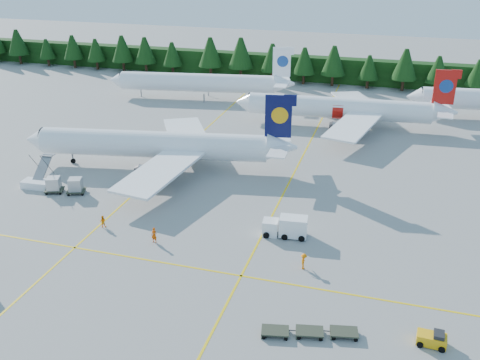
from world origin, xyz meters
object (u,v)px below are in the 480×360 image
(airliner_navy, at_px, (149,145))
(airstairs, at_px, (38,181))
(baggage_tug, at_px, (432,339))
(airliner_red, at_px, (335,108))
(service_truck, at_px, (285,226))

(airliner_navy, bearing_deg, airstairs, -147.10)
(baggage_tug, bearing_deg, airstairs, 163.59)
(airliner_red, height_order, service_truck, airliner_red)
(airliner_navy, bearing_deg, airliner_red, 38.82)
(airliner_navy, height_order, airliner_red, airliner_navy)
(airliner_red, distance_m, baggage_tug, 60.76)
(baggage_tug, bearing_deg, airliner_navy, 146.60)
(airliner_red, distance_m, airstairs, 54.52)
(airliner_navy, relative_size, baggage_tug, 16.07)
(service_truck, distance_m, baggage_tug, 22.11)
(airliner_red, bearing_deg, service_truck, -94.47)
(airliner_navy, height_order, baggage_tug, airliner_navy)
(airstairs, distance_m, baggage_tug, 56.45)
(airliner_red, bearing_deg, airstairs, -137.28)
(service_truck, height_order, baggage_tug, service_truck)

